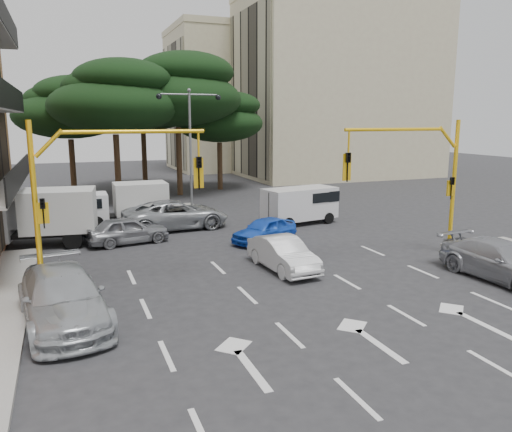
# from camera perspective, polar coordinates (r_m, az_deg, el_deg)

# --- Properties ---
(ground) EXTENTS (120.00, 120.00, 0.00)m
(ground) POSITION_cam_1_polar(r_m,az_deg,el_deg) (18.30, 4.93, -8.23)
(ground) COLOR #28282B
(ground) RESTS_ON ground
(median_strip) EXTENTS (1.40, 6.00, 0.15)m
(median_strip) POSITION_cam_1_polar(r_m,az_deg,el_deg) (32.96, -7.32, 0.52)
(median_strip) COLOR gray
(median_strip) RESTS_ON ground
(apartment_beige_near) EXTENTS (20.20, 12.15, 18.70)m
(apartment_beige_near) POSITION_cam_1_polar(r_m,az_deg,el_deg) (55.04, 9.34, 14.33)
(apartment_beige_near) COLOR #BCAF8D
(apartment_beige_near) RESTS_ON ground
(apartment_beige_far) EXTENTS (16.20, 12.15, 16.70)m
(apartment_beige_far) POSITION_cam_1_polar(r_m,az_deg,el_deg) (63.01, -2.04, 13.11)
(apartment_beige_far) COLOR #BCAF8D
(apartment_beige_far) RESTS_ON ground
(pine_left_near) EXTENTS (9.15, 9.15, 10.23)m
(pine_left_near) POSITION_cam_1_polar(r_m,az_deg,el_deg) (37.68, -15.84, 13.01)
(pine_left_near) COLOR #382616
(pine_left_near) RESTS_ON ground
(pine_center) EXTENTS (9.98, 9.98, 11.16)m
(pine_center) POSITION_cam_1_polar(r_m,az_deg,el_deg) (40.47, -8.91, 14.10)
(pine_center) COLOR #382616
(pine_center) RESTS_ON ground
(pine_left_far) EXTENTS (8.32, 8.32, 9.30)m
(pine_left_far) POSITION_cam_1_polar(r_m,az_deg,el_deg) (41.48, -20.54, 11.55)
(pine_left_far) COLOR #382616
(pine_left_far) RESTS_ON ground
(pine_right) EXTENTS (7.49, 7.49, 8.37)m
(pine_right) POSITION_cam_1_polar(r_m,az_deg,el_deg) (43.36, -4.13, 11.23)
(pine_right) COLOR #382616
(pine_right) RESTS_ON ground
(pine_back) EXTENTS (9.15, 9.15, 10.23)m
(pine_back) POSITION_cam_1_polar(r_m,az_deg,el_deg) (44.99, -12.83, 12.75)
(pine_back) COLOR #382616
(pine_back) RESTS_ON ground
(signal_mast_right) EXTENTS (5.79, 0.37, 6.00)m
(signal_mast_right) POSITION_cam_1_polar(r_m,az_deg,el_deg) (22.79, 18.46, 5.07)
(signal_mast_right) COLOR yellow
(signal_mast_right) RESTS_ON ground
(signal_mast_left) EXTENTS (5.79, 0.37, 6.00)m
(signal_mast_left) POSITION_cam_1_polar(r_m,az_deg,el_deg) (17.64, -18.23, 3.52)
(signal_mast_left) COLOR yellow
(signal_mast_left) RESTS_ON ground
(street_lamp_center) EXTENTS (4.16, 0.36, 7.77)m
(street_lamp_center) POSITION_cam_1_polar(r_m,az_deg,el_deg) (32.42, -7.56, 9.86)
(street_lamp_center) COLOR slate
(street_lamp_center) RESTS_ON median_strip
(car_white_hatch) EXTENTS (1.70, 4.13, 1.33)m
(car_white_hatch) POSITION_cam_1_polar(r_m,az_deg,el_deg) (20.24, 3.10, -4.34)
(car_white_hatch) COLOR silver
(car_white_hatch) RESTS_ON ground
(car_blue_compact) EXTENTS (3.95, 2.93, 1.25)m
(car_blue_compact) POSITION_cam_1_polar(r_m,az_deg,el_deg) (24.71, 0.99, -1.60)
(car_blue_compact) COLOR blue
(car_blue_compact) RESTS_ON ground
(car_silver_wagon) EXTENTS (2.96, 5.81, 1.61)m
(car_silver_wagon) POSITION_cam_1_polar(r_m,az_deg,el_deg) (16.08, -21.23, -8.67)
(car_silver_wagon) COLOR #AFB4B8
(car_silver_wagon) RESTS_ON ground
(car_silver_cross_a) EXTENTS (5.98, 3.08, 1.62)m
(car_silver_cross_a) POSITION_cam_1_polar(r_m,az_deg,el_deg) (28.07, -9.12, 0.17)
(car_silver_cross_a) COLOR #9EA2A6
(car_silver_cross_a) RESTS_ON ground
(car_silver_cross_b) EXTENTS (4.20, 2.26, 1.36)m
(car_silver_cross_b) POSITION_cam_1_polar(r_m,az_deg,el_deg) (25.22, -14.47, -1.57)
(car_silver_cross_b) COLOR gray
(car_silver_cross_b) RESTS_ON ground
(car_silver_parked) EXTENTS (2.40, 5.19, 1.47)m
(car_silver_parked) POSITION_cam_1_polar(r_m,az_deg,el_deg) (21.14, 26.32, -4.63)
(car_silver_parked) COLOR #9A9BA1
(car_silver_parked) RESTS_ON ground
(van_white) EXTENTS (4.57, 2.67, 2.15)m
(van_white) POSITION_cam_1_polar(r_m,az_deg,el_deg) (29.21, 5.02, 1.21)
(van_white) COLOR silver
(van_white) RESTS_ON ground
(box_truck_a) EXTENTS (5.80, 3.04, 2.73)m
(box_truck_a) POSITION_cam_1_polar(r_m,az_deg,el_deg) (26.06, -23.70, -0.22)
(box_truck_a) COLOR silver
(box_truck_a) RESTS_ON ground
(box_truck_b) EXTENTS (4.94, 2.09, 2.43)m
(box_truck_b) POSITION_cam_1_polar(r_m,az_deg,el_deg) (29.66, -14.72, 1.31)
(box_truck_b) COLOR white
(box_truck_b) RESTS_ON ground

